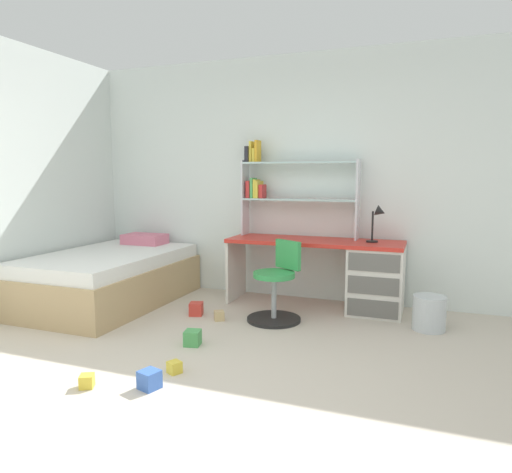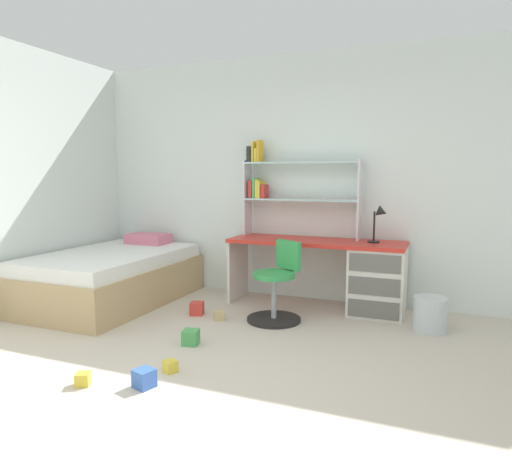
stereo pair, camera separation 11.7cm
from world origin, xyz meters
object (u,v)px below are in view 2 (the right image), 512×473
(toy_block_red_0, at_px, (197,308))
(desk, at_px, (361,273))
(toy_block_yellow_5, at_px, (83,379))
(toy_block_blue_1, at_px, (144,378))
(toy_block_green_4, at_px, (191,337))
(desk_lamp, at_px, (380,218))
(bed_platform, at_px, (111,277))
(bookshelf_hutch, at_px, (287,184))
(toy_block_natural_3, at_px, (219,315))
(toy_block_yellow_2, at_px, (170,366))
(waste_bin, at_px, (430,314))
(swivel_chair, at_px, (276,290))

(toy_block_red_0, bearing_deg, desk, 26.13)
(desk, relative_size, toy_block_yellow_5, 20.95)
(toy_block_blue_1, distance_m, toy_block_green_4, 0.80)
(desk_lamp, bearing_deg, toy_block_green_4, -131.17)
(toy_block_red_0, bearing_deg, bed_platform, 176.28)
(bookshelf_hutch, bearing_deg, toy_block_yellow_5, -102.13)
(toy_block_blue_1, bearing_deg, desk, 65.83)
(toy_block_red_0, bearing_deg, desk_lamp, 23.93)
(toy_block_green_4, bearing_deg, toy_block_natural_3, 96.61)
(toy_block_yellow_2, bearing_deg, toy_block_red_0, 111.57)
(toy_block_green_4, height_order, toy_block_yellow_5, toy_block_green_4)
(toy_block_natural_3, relative_size, toy_block_yellow_5, 1.06)
(desk_lamp, distance_m, toy_block_green_4, 2.19)
(toy_block_yellow_2, xyz_separation_m, toy_block_yellow_5, (-0.43, -0.40, 0.00))
(toy_block_yellow_2, distance_m, toy_block_green_4, 0.55)
(bed_platform, height_order, toy_block_natural_3, bed_platform)
(desk_lamp, distance_m, toy_block_natural_3, 1.86)
(desk_lamp, xyz_separation_m, toy_block_natural_3, (-1.39, -0.81, -0.93))
(desk_lamp, bearing_deg, waste_bin, -37.28)
(desk_lamp, xyz_separation_m, toy_block_blue_1, (-1.20, -2.29, -0.91))
(waste_bin, distance_m, toy_block_natural_3, 1.95)
(bookshelf_hutch, height_order, toy_block_natural_3, bookshelf_hutch)
(desk, height_order, toy_block_yellow_2, desk)
(toy_block_blue_1, distance_m, toy_block_natural_3, 1.49)
(bed_platform, xyz_separation_m, toy_block_blue_1, (1.59, -1.62, -0.22))
(toy_block_yellow_2, bearing_deg, toy_block_green_4, 104.83)
(toy_block_blue_1, xyz_separation_m, toy_block_natural_3, (-0.19, 1.48, -0.01))
(desk_lamp, relative_size, toy_block_green_4, 3.05)
(waste_bin, relative_size, toy_block_blue_1, 2.59)
(toy_block_yellow_2, bearing_deg, toy_block_blue_1, -96.26)
(bookshelf_hutch, distance_m, toy_block_blue_1, 2.76)
(waste_bin, bearing_deg, bed_platform, -175.18)
(toy_block_blue_1, bearing_deg, bookshelf_hutch, 86.25)
(toy_block_yellow_5, bearing_deg, bed_platform, 124.24)
(bookshelf_hutch, height_order, toy_block_blue_1, bookshelf_hutch)
(desk_lamp, distance_m, toy_block_blue_1, 2.74)
(toy_block_green_4, bearing_deg, toy_block_yellow_5, -107.11)
(swivel_chair, relative_size, toy_block_yellow_5, 8.77)
(desk, xyz_separation_m, waste_bin, (0.69, -0.39, -0.24))
(desk_lamp, distance_m, toy_block_yellow_5, 3.05)
(toy_block_red_0, relative_size, toy_block_yellow_2, 1.50)
(desk, height_order, bookshelf_hutch, bookshelf_hutch)
(bed_platform, bearing_deg, toy_block_blue_1, -45.55)
(swivel_chair, distance_m, bed_platform, 1.92)
(desk_lamp, distance_m, toy_block_yellow_2, 2.52)
(swivel_chair, xyz_separation_m, toy_block_natural_3, (-0.52, -0.20, -0.25))
(waste_bin, distance_m, toy_block_red_0, 2.22)
(waste_bin, xyz_separation_m, toy_block_green_4, (-1.82, -1.10, -0.09))
(swivel_chair, relative_size, toy_block_blue_1, 6.32)
(desk_lamp, height_order, toy_block_blue_1, desk_lamp)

